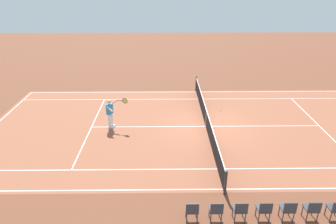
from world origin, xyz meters
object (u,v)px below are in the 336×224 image
(spectator_chair_4, at_px, (264,209))
(spectator_chair_5, at_px, (240,209))
(tennis_player_near, at_px, (110,112))
(tennis_ball, at_px, (221,111))
(spectator_chair_3, at_px, (288,209))
(spectator_chair_7, at_px, (192,210))
(spectator_chair_1, at_px, (336,209))
(spectator_chair_6, at_px, (216,210))
(spectator_chair_2, at_px, (312,209))
(tennis_net, at_px, (206,119))

(spectator_chair_4, distance_m, spectator_chair_5, 0.82)
(tennis_player_near, distance_m, tennis_ball, 6.85)
(spectator_chair_3, relative_size, spectator_chair_7, 1.00)
(spectator_chair_1, xyz_separation_m, spectator_chair_6, (4.11, 0.00, 0.00))
(spectator_chair_2, bearing_deg, spectator_chair_3, 0.00)
(spectator_chair_4, xyz_separation_m, spectator_chair_5, (0.82, 0.00, 0.00))
(spectator_chair_5, xyz_separation_m, spectator_chair_6, (0.82, 0.00, 0.00))
(spectator_chair_5, bearing_deg, spectator_chair_3, 180.00)
(tennis_net, bearing_deg, spectator_chair_3, 104.61)
(tennis_player_near, xyz_separation_m, spectator_chair_3, (-7.16, 7.22, -0.41))
(spectator_chair_5, bearing_deg, spectator_chair_7, 0.00)
(spectator_chair_7, bearing_deg, spectator_chair_6, 180.00)
(tennis_player_near, bearing_deg, spectator_chair_6, 123.01)
(tennis_player_near, bearing_deg, tennis_net, 180.00)
(spectator_chair_4, bearing_deg, tennis_player_near, -48.75)
(tennis_net, relative_size, tennis_ball, 177.27)
(spectator_chair_5, relative_size, spectator_chair_6, 1.00)
(spectator_chair_2, distance_m, spectator_chair_7, 4.11)
(tennis_player_near, distance_m, spectator_chair_4, 9.62)
(spectator_chair_3, height_order, spectator_chair_5, same)
(tennis_ball, bearing_deg, spectator_chair_2, 99.24)
(spectator_chair_4, bearing_deg, spectator_chair_2, 180.00)
(spectator_chair_4, xyz_separation_m, spectator_chair_6, (1.64, 0.00, 0.00))
(tennis_net, distance_m, spectator_chair_7, 7.36)
(tennis_net, height_order, spectator_chair_3, tennis_net)
(spectator_chair_1, bearing_deg, spectator_chair_6, 0.00)
(tennis_player_near, relative_size, spectator_chair_3, 1.93)
(tennis_net, bearing_deg, spectator_chair_2, 110.53)
(spectator_chair_5, bearing_deg, spectator_chair_2, 180.00)
(tennis_player_near, distance_m, spectator_chair_1, 11.39)
(tennis_player_near, height_order, spectator_chair_1, tennis_player_near)
(tennis_player_near, bearing_deg, tennis_ball, -162.06)
(tennis_player_near, height_order, spectator_chair_7, tennis_player_near)
(spectator_chair_2, distance_m, spectator_chair_3, 0.82)
(tennis_net, distance_m, tennis_player_near, 5.29)
(tennis_net, distance_m, spectator_chair_4, 7.30)
(tennis_net, xyz_separation_m, spectator_chair_7, (1.40, 7.22, 0.03))
(spectator_chair_5, xyz_separation_m, spectator_chair_7, (1.64, 0.00, 0.00))
(tennis_ball, height_order, spectator_chair_7, spectator_chair_7)
(tennis_ball, xyz_separation_m, spectator_chair_3, (-0.69, 9.31, 0.49))
(spectator_chair_1, distance_m, spectator_chair_4, 2.46)
(spectator_chair_6, bearing_deg, spectator_chair_4, 180.00)
(spectator_chair_3, distance_m, spectator_chair_5, 1.64)
(spectator_chair_6, relative_size, spectator_chair_7, 1.00)
(spectator_chair_2, bearing_deg, spectator_chair_6, 0.00)
(tennis_net, height_order, spectator_chair_1, tennis_net)
(tennis_player_near, xyz_separation_m, spectator_chair_6, (-4.69, 7.22, -0.41))
(tennis_ball, bearing_deg, spectator_chair_1, 104.08)
(tennis_net, bearing_deg, spectator_chair_7, 79.01)
(spectator_chair_1, bearing_deg, tennis_ball, -75.92)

